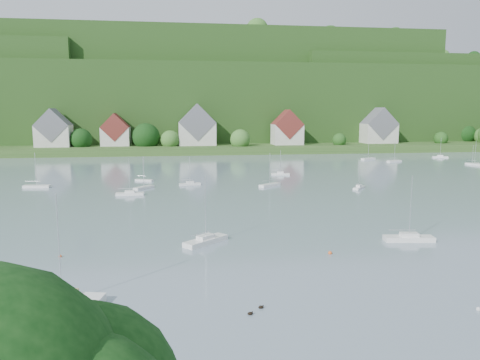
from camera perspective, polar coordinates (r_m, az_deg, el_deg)
name	(u,v)px	position (r m, az deg, el deg)	size (l,w,h in m)	color
far_shore_strip	(185,147)	(217.88, -6.73, 4.10)	(600.00, 60.00, 3.00)	#2D511E
forested_ridge	(183,103)	(285.87, -7.04, 9.41)	(620.00, 181.22, 69.89)	#193912
village_building_0	(54,131)	(210.47, -21.90, 5.59)	(14.00, 10.40, 16.00)	beige
village_building_1	(116,132)	(207.95, -15.02, 5.67)	(12.00, 9.36, 14.00)	beige
village_building_2	(197,128)	(205.58, -5.29, 6.31)	(16.00, 11.44, 18.00)	beige
village_building_3	(287,130)	(209.38, 5.80, 6.12)	(13.00, 10.40, 15.50)	beige
village_building_4	(379,129)	(227.99, 16.67, 6.03)	(15.00, 10.40, 16.50)	beige
near_sailboat_2	(62,298)	(47.78, -21.01, -13.41)	(8.03, 3.82, 10.46)	white
near_sailboat_3	(206,240)	(63.86, -4.23, -7.36)	(6.44, 5.96, 9.27)	white
near_sailboat_4	(409,238)	(68.93, 20.03, -6.67)	(6.98, 2.82, 9.16)	white
mooring_buoy_0	(14,322)	(45.85, -26.01, -15.36)	(0.43, 0.43, 0.43)	orange
mooring_buoy_1	(478,310)	(48.66, 27.21, -14.04)	(0.42, 0.42, 0.42)	silver
mooring_buoy_2	(330,254)	(60.35, 10.99, -8.91)	(0.49, 0.49, 0.49)	orange
mooring_buoy_3	(60,257)	(62.18, -21.20, -8.81)	(0.39, 0.39, 0.39)	orange
duck_pair	(256,310)	(43.37, 1.94, -15.69)	(1.71, 1.51, 0.35)	black
far_sailboat_cluster	(240,171)	(135.72, -0.04, 1.06)	(189.16, 68.27, 8.53)	white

